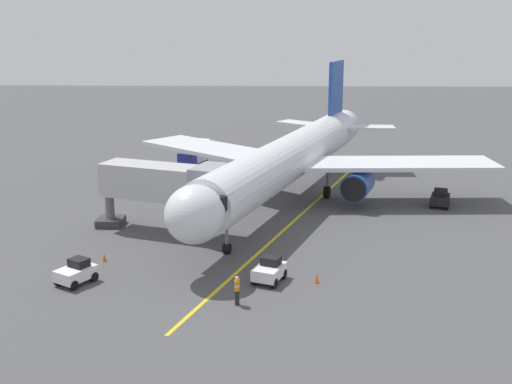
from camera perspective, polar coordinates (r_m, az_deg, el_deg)
ground_plane at (r=57.53m, az=1.76°, el=-0.61°), size 220.00×220.00×0.00m
apron_lead_in_line at (r=50.28m, az=3.10°, el=-2.88°), size 13.57×37.79×0.01m
airplane at (r=55.35m, az=3.11°, el=3.03°), size 32.81×39.07×11.50m
jet_bridge at (r=47.35m, az=-7.39°, el=0.63°), size 11.34×6.20×5.40m
ground_crew_marshaller at (r=35.91m, az=-1.71°, el=-8.74°), size 0.28×0.42×1.71m
tug_near_nose at (r=39.12m, az=1.20°, el=-7.01°), size 2.24×2.69×1.50m
tug_portside at (r=40.32m, az=-15.74°, el=-6.90°), size 2.47×2.74×1.50m
box_truck_starboard_side at (r=71.73m, az=-5.50°, el=3.53°), size 3.35×4.99×2.62m
tug_rear_apron at (r=57.12m, az=16.10°, el=-0.57°), size 2.15×2.65×1.50m
safety_cone_nose_left at (r=43.61m, az=-13.38°, el=-5.69°), size 0.32×0.32×0.55m
safety_cone_nose_right at (r=39.20m, az=5.44°, el=-7.70°), size 0.32×0.32×0.55m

